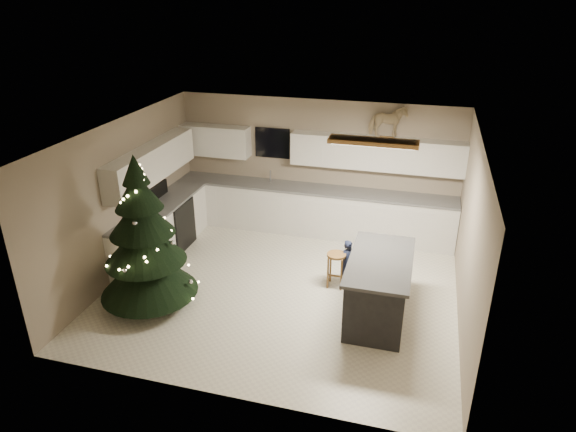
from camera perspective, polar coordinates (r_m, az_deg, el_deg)
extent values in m
plane|color=beige|center=(8.48, -0.63, -8.04)|extent=(5.50, 5.50, 0.00)
cube|color=gray|center=(10.13, 3.24, 5.61)|extent=(5.50, 0.02, 2.60)
cube|color=gray|center=(5.80, -7.58, -9.86)|extent=(5.50, 0.02, 2.60)
cube|color=gray|center=(8.96, -17.84, 1.90)|extent=(0.02, 5.00, 2.60)
cube|color=gray|center=(7.65, 19.56, -2.26)|extent=(0.02, 5.00, 2.60)
cube|color=silver|center=(7.43, -0.72, 9.16)|extent=(5.50, 5.00, 0.02)
cube|color=olive|center=(7.30, 9.46, 8.16)|extent=(1.25, 0.32, 0.06)
cube|color=white|center=(7.31, 9.44, 7.89)|extent=(1.15, 0.24, 0.02)
cube|color=silver|center=(10.16, 2.76, 0.54)|extent=(5.48, 0.60, 0.90)
cube|color=silver|center=(9.62, -13.82, -1.62)|extent=(0.60, 2.60, 0.90)
cube|color=slate|center=(9.97, 2.80, 2.99)|extent=(5.48, 0.62, 0.04)
cube|color=slate|center=(9.42, -14.05, 0.95)|extent=(0.62, 2.60, 0.04)
cube|color=silver|center=(10.45, -8.08, 8.30)|extent=(1.40, 0.35, 0.60)
cube|color=silver|center=(9.68, 9.78, 6.88)|extent=(3.20, 0.35, 0.60)
cube|color=silver|center=(9.32, -14.90, 5.73)|extent=(0.35, 2.60, 0.60)
cube|color=black|center=(10.20, -1.74, 8.12)|extent=(0.70, 0.04, 0.60)
cube|color=#99999E|center=(10.20, -2.13, 3.39)|extent=(0.55, 0.40, 0.06)
cylinder|color=#99999E|center=(10.24, -1.97, 4.42)|extent=(0.03, 0.03, 0.24)
cube|color=black|center=(9.84, -12.90, -0.90)|extent=(0.64, 0.75, 0.90)
cube|color=black|center=(9.73, -14.54, 2.47)|extent=(0.10, 0.75, 0.30)
cube|color=black|center=(7.73, 10.00, -8.03)|extent=(0.80, 1.60, 0.90)
cube|color=black|center=(7.49, 10.27, -4.96)|extent=(0.90, 1.70, 0.05)
cylinder|color=olive|center=(8.31, 5.41, -4.33)|extent=(0.31, 0.31, 0.04)
cylinder|color=olive|center=(8.38, 4.46, -6.36)|extent=(0.03, 0.03, 0.56)
cylinder|color=olive|center=(8.35, 5.94, -6.55)|extent=(0.03, 0.03, 0.56)
cylinder|color=olive|center=(8.56, 4.74, -5.64)|extent=(0.03, 0.03, 0.56)
cylinder|color=olive|center=(8.53, 6.19, -5.82)|extent=(0.03, 0.03, 0.56)
cube|color=olive|center=(8.50, 5.31, -6.64)|extent=(0.24, 0.03, 0.03)
cylinder|color=#3F2816|center=(8.31, -15.00, -8.41)|extent=(0.13, 0.13, 0.32)
cone|color=black|center=(8.10, -15.32, -5.83)|extent=(1.47, 1.47, 0.75)
cone|color=black|center=(7.87, -15.71, -2.77)|extent=(1.21, 1.21, 0.65)
cone|color=black|center=(7.69, -16.07, 0.09)|extent=(0.95, 0.95, 0.59)
cone|color=black|center=(7.55, -16.39, 2.70)|extent=(0.69, 0.69, 0.54)
cone|color=black|center=(7.44, -16.68, 5.01)|extent=(0.39, 0.39, 0.43)
sphere|color=#FFD88C|center=(7.93, -10.22, -8.71)|extent=(0.04, 0.04, 0.04)
sphere|color=#FFD88C|center=(8.16, -9.91, -7.13)|extent=(0.04, 0.04, 0.04)
sphere|color=#FFD88C|center=(8.39, -10.52, -5.75)|extent=(0.04, 0.04, 0.04)
sphere|color=#FFD88C|center=(8.57, -11.84, -4.71)|extent=(0.04, 0.04, 0.04)
sphere|color=#FFD88C|center=(8.67, -13.59, -4.06)|extent=(0.04, 0.04, 0.04)
sphere|color=#FFD88C|center=(8.68, -15.48, -3.80)|extent=(0.04, 0.04, 0.04)
sphere|color=#FFD88C|center=(8.59, -17.24, -3.86)|extent=(0.04, 0.04, 0.04)
sphere|color=#FFD88C|center=(8.42, -18.63, -4.18)|extent=(0.04, 0.04, 0.04)
sphere|color=#FFD88C|center=(8.20, -19.45, -4.63)|extent=(0.04, 0.04, 0.04)
sphere|color=#FFD88C|center=(7.95, -19.56, -5.06)|extent=(0.04, 0.04, 0.04)
sphere|color=#FFD88C|center=(7.72, -18.95, -5.34)|extent=(0.04, 0.04, 0.04)
sphere|color=#FFD88C|center=(7.55, -17.74, -5.33)|extent=(0.04, 0.04, 0.04)
sphere|color=#FFD88C|center=(7.46, -16.20, -4.97)|extent=(0.04, 0.04, 0.04)
sphere|color=#FFD88C|center=(7.45, -14.67, -4.26)|extent=(0.04, 0.04, 0.04)
sphere|color=#FFD88C|center=(7.52, -13.47, -3.32)|extent=(0.04, 0.04, 0.04)
sphere|color=#FFD88C|center=(7.64, -12.83, -2.27)|extent=(0.04, 0.04, 0.04)
sphere|color=#FFD88C|center=(7.78, -12.78, -1.27)|extent=(0.04, 0.04, 0.04)
sphere|color=#FFD88C|center=(7.90, -13.27, -0.40)|extent=(0.04, 0.04, 0.04)
sphere|color=#FFD88C|center=(7.99, -14.15, 0.27)|extent=(0.04, 0.04, 0.04)
sphere|color=#FFD88C|center=(8.02, -15.23, 0.74)|extent=(0.04, 0.04, 0.04)
sphere|color=#FFD88C|center=(8.00, -16.32, 1.02)|extent=(0.04, 0.04, 0.04)
sphere|color=#FFD88C|center=(7.92, -17.25, 1.16)|extent=(0.04, 0.04, 0.04)
sphere|color=#FFD88C|center=(7.81, -17.90, 1.24)|extent=(0.04, 0.04, 0.04)
sphere|color=#FFD88C|center=(7.68, -18.18, 1.31)|extent=(0.04, 0.04, 0.04)
sphere|color=#FFD88C|center=(7.56, -18.10, 1.45)|extent=(0.04, 0.04, 0.04)
sphere|color=#FFD88C|center=(7.46, -17.71, 1.71)|extent=(0.04, 0.04, 0.04)
sphere|color=#FFD88C|center=(7.39, -17.14, 2.10)|extent=(0.04, 0.04, 0.04)
sphere|color=#FFD88C|center=(7.36, -16.55, 2.61)|extent=(0.04, 0.04, 0.04)
sphere|color=#FFD88C|center=(7.36, -16.07, 3.20)|extent=(0.04, 0.04, 0.04)
sphere|color=#FFD88C|center=(7.39, -15.80, 3.83)|extent=(0.04, 0.04, 0.04)
sphere|color=#FFD88C|center=(7.42, -15.76, 4.43)|extent=(0.04, 0.04, 0.04)
sphere|color=#FFD88C|center=(7.45, -15.92, 4.99)|extent=(0.04, 0.04, 0.04)
sphere|color=#FFD88C|center=(7.46, -16.21, 5.48)|extent=(0.04, 0.04, 0.04)
sphere|color=silver|center=(7.89, -11.06, -7.58)|extent=(0.08, 0.08, 0.08)
sphere|color=silver|center=(8.58, -15.81, -3.69)|extent=(0.08, 0.08, 0.08)
sphere|color=silver|center=(7.70, -18.26, -5.58)|extent=(0.08, 0.08, 0.08)
sphere|color=silver|center=(7.79, -12.68, -2.74)|extent=(0.08, 0.08, 0.08)
sphere|color=silver|center=(8.07, -16.89, -0.52)|extent=(0.08, 0.08, 0.08)
sphere|color=silver|center=(7.49, -17.08, -0.72)|extent=(0.08, 0.08, 0.08)
sphere|color=silver|center=(7.62, -14.83, 1.78)|extent=(0.08, 0.08, 0.08)
sphere|color=silver|center=(7.61, -17.01, 3.24)|extent=(0.08, 0.08, 0.08)
sphere|color=silver|center=(7.42, -16.69, 4.52)|extent=(0.08, 0.08, 0.08)
imported|color=black|center=(8.47, 6.72, -5.19)|extent=(0.34, 0.33, 0.78)
cube|color=olive|center=(9.54, 10.85, 8.50)|extent=(0.26, 0.02, 0.02)
cube|color=olive|center=(9.62, 10.90, 8.62)|extent=(0.26, 0.02, 0.02)
imported|color=#D8B58B|center=(9.50, 11.01, 10.23)|extent=(0.72, 0.50, 0.55)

